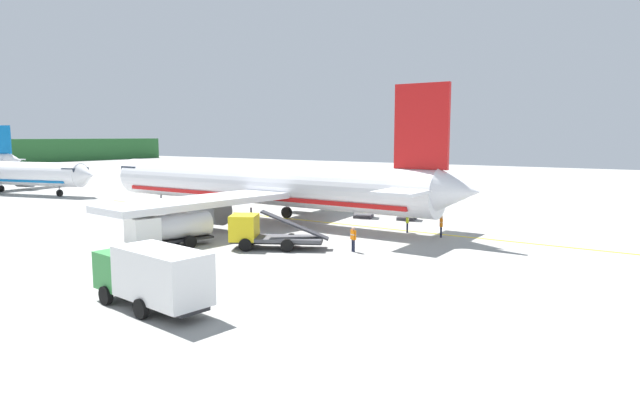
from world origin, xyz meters
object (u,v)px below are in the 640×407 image
(service_truck_fuel, at_px, (261,232))
(crew_marshaller, at_px, (353,237))
(service_truck_baggage, at_px, (169,229))
(cargo_container_mid, at_px, (364,208))
(crew_loader_right, at_px, (407,221))
(airliner_foreground, at_px, (262,185))
(service_truck_catering, at_px, (152,275))
(cargo_container_near, at_px, (407,211))
(crew_supervisor, at_px, (441,225))
(crew_loader_left, at_px, (235,221))

(service_truck_fuel, relative_size, crew_marshaller, 3.92)
(crew_marshaller, bearing_deg, service_truck_baggage, 117.39)
(service_truck_baggage, bearing_deg, cargo_container_mid, -12.64)
(crew_loader_right, bearing_deg, airliner_foreground, 96.54)
(cargo_container_mid, distance_m, crew_marshaller, 16.02)
(service_truck_catering, bearing_deg, crew_loader_right, -3.54)
(service_truck_fuel, height_order, service_truck_catering, service_truck_catering)
(cargo_container_near, bearing_deg, crew_loader_right, -155.62)
(cargo_container_near, distance_m, crew_loader_right, 7.04)
(airliner_foreground, relative_size, crew_marshaller, 23.91)
(service_truck_fuel, relative_size, cargo_container_near, 3.25)
(service_truck_fuel, height_order, cargo_container_mid, service_truck_fuel)
(service_truck_fuel, xyz_separation_m, service_truck_baggage, (-3.48, 5.57, 0.23))
(crew_marshaller, relative_size, crew_supervisor, 1.00)
(service_truck_baggage, relative_size, cargo_container_mid, 2.73)
(service_truck_catering, height_order, crew_loader_left, service_truck_catering)
(service_truck_catering, bearing_deg, cargo_container_near, 2.51)
(service_truck_fuel, xyz_separation_m, service_truck_catering, (-13.33, -4.56, 0.44))
(service_truck_baggage, bearing_deg, crew_loader_left, -1.21)
(service_truck_catering, xyz_separation_m, crew_marshaller, (15.89, -1.53, -0.58))
(crew_loader_right, bearing_deg, service_truck_baggage, 142.12)
(cargo_container_mid, distance_m, crew_loader_left, 14.35)
(service_truck_fuel, distance_m, cargo_container_mid, 16.97)
(service_truck_catering, distance_m, cargo_container_mid, 30.78)
(service_truck_catering, bearing_deg, cargo_container_mid, 10.39)
(crew_supervisor, bearing_deg, cargo_container_mid, 59.66)
(airliner_foreground, distance_m, service_truck_catering, 26.47)
(service_truck_baggage, xyz_separation_m, crew_supervisor, (14.45, -14.78, -0.36))
(service_truck_catering, bearing_deg, crew_loader_left, 31.00)
(airliner_foreground, xyz_separation_m, service_truck_fuel, (-9.90, -8.02, -2.22))
(crew_loader_right, relative_size, crew_supervisor, 0.96)
(cargo_container_near, bearing_deg, crew_supervisor, -139.14)
(service_truck_fuel, height_order, crew_loader_right, service_truck_fuel)
(service_truck_fuel, xyz_separation_m, crew_marshaller, (2.56, -6.09, -0.14))
(crew_loader_right, xyz_separation_m, crew_supervisor, (-0.55, -3.12, 0.05))
(cargo_container_mid, bearing_deg, airliner_foreground, 135.05)
(airliner_foreground, xyz_separation_m, crew_loader_right, (1.62, -14.11, -2.41))
(service_truck_fuel, xyz_separation_m, crew_loader_left, (3.29, 5.42, -0.10))
(crew_loader_left, relative_size, crew_loader_right, 1.07)
(cargo_container_mid, xyz_separation_m, crew_supervisor, (-5.97, -10.20, 0.13))
(crew_supervisor, bearing_deg, service_truck_baggage, 134.34)
(crew_loader_left, height_order, crew_loader_right, crew_loader_left)
(crew_loader_right, bearing_deg, cargo_container_mid, 52.57)
(crew_loader_right, bearing_deg, crew_loader_left, 125.52)
(service_truck_fuel, bearing_deg, service_truck_baggage, 121.98)
(airliner_foreground, bearing_deg, crew_loader_right, -83.46)
(airliner_foreground, bearing_deg, cargo_container_near, -54.36)
(cargo_container_mid, bearing_deg, crew_loader_left, 161.99)
(cargo_container_mid, distance_m, crew_supervisor, 11.82)
(service_truck_baggage, xyz_separation_m, service_truck_catering, (-9.85, -10.13, 0.21))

